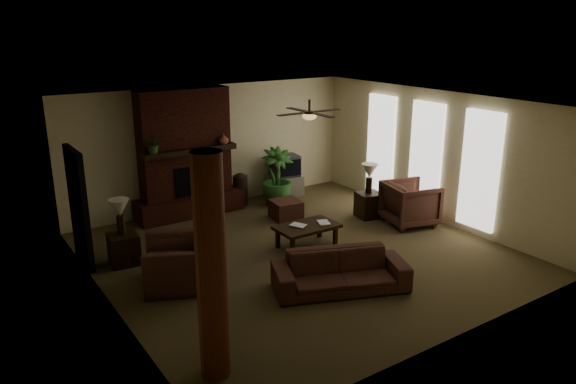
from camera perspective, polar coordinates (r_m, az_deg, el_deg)
room_shell at (r=9.76m, az=1.31°, el=1.10°), size 7.00×7.00×7.00m
fireplace at (r=12.18m, az=-10.60°, el=2.90°), size 2.40×0.70×2.80m
windows at (r=12.16m, az=14.19°, el=3.59°), size 0.08×3.65×2.35m
log_column at (r=6.41m, az=-8.04°, el=-8.02°), size 0.36×0.36×2.80m
doorway at (r=10.13m, az=-21.04°, el=-1.54°), size 0.10×1.00×2.10m
ceiling_fan at (r=9.98m, az=2.25°, el=8.11°), size 1.35×1.35×0.37m
sofa at (r=8.81m, az=5.53°, el=-7.64°), size 2.22×1.39×0.84m
armchair_left at (r=9.08m, az=-11.55°, el=-6.46°), size 1.18×1.39×1.03m
armchair_right at (r=11.80m, az=12.69°, el=-0.97°), size 1.14×1.19×1.02m
coffee_table at (r=10.42m, az=1.98°, el=-3.80°), size 1.20×0.70×0.43m
ottoman at (r=11.96m, az=-0.22°, el=-1.83°), size 0.67×0.67×0.40m
tv_stand at (r=13.52m, az=-0.36°, el=0.67°), size 0.93×0.65×0.50m
tv at (r=13.38m, az=-0.30°, el=2.76°), size 0.73×0.63×0.52m
floor_vase at (r=12.85m, az=-4.99°, el=0.55°), size 0.34×0.34×0.77m
floor_plant at (r=12.80m, az=-1.17°, el=0.29°), size 0.91×1.43×0.76m
side_table_left at (r=10.15m, az=-16.79°, el=-5.75°), size 0.55×0.55×0.55m
lamp_left at (r=9.92m, az=-17.20°, el=-1.83°), size 0.42×0.42×0.65m
side_table_right at (r=12.15m, az=8.47°, el=-1.35°), size 0.60×0.60×0.55m
lamp_right at (r=11.97m, az=8.52°, el=2.00°), size 0.37×0.37×0.65m
mantel_plant at (r=11.50m, az=-13.94°, el=4.76°), size 0.45×0.48×0.33m
mantel_vase at (r=12.11m, az=-6.75°, el=5.51°), size 0.26×0.27×0.22m
book_a at (r=10.22m, az=0.78°, el=-3.01°), size 0.21×0.12×0.29m
book_b at (r=10.45m, az=3.20°, el=-2.56°), size 0.21×0.10×0.29m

